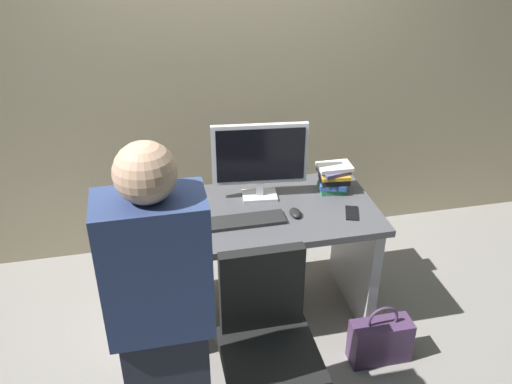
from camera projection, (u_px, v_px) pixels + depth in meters
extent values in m
plane|color=gray|center=(254.00, 314.00, 3.48)|extent=(9.00, 9.00, 0.00)
cube|color=tan|center=(223.00, 36.00, 3.53)|extent=(6.40, 0.10, 3.00)
cube|color=#4C4C51|center=(254.00, 214.00, 3.11)|extent=(1.38, 0.71, 0.04)
cube|color=#B2B2B7|center=(147.00, 282.00, 3.19)|extent=(0.06, 0.63, 0.72)
cube|color=#B2B2B7|center=(354.00, 254.00, 3.42)|extent=(0.06, 0.63, 0.72)
cube|color=black|center=(271.00, 359.00, 2.55)|extent=(0.44, 0.44, 0.08)
cube|color=black|center=(262.00, 289.00, 2.58)|extent=(0.40, 0.06, 0.44)
cube|color=navy|center=(155.00, 266.00, 2.05)|extent=(0.40, 0.24, 0.58)
sphere|color=tan|center=(145.00, 173.00, 1.85)|extent=(0.22, 0.22, 0.22)
cube|color=silver|center=(260.00, 195.00, 3.24)|extent=(0.21, 0.16, 0.02)
cube|color=silver|center=(260.00, 188.00, 3.21)|extent=(0.04, 0.03, 0.08)
cube|color=silver|center=(260.00, 154.00, 3.10)|extent=(0.54, 0.09, 0.36)
cube|color=black|center=(261.00, 155.00, 3.09)|extent=(0.49, 0.06, 0.32)
cube|color=#262626|center=(246.00, 221.00, 3.00)|extent=(0.43, 0.13, 0.02)
ellipsoid|color=black|center=(295.00, 213.00, 3.05)|extent=(0.06, 0.10, 0.03)
cylinder|color=#3372B2|center=(189.00, 224.00, 2.91)|extent=(0.07, 0.07, 0.09)
cylinder|color=white|center=(156.00, 206.00, 3.07)|extent=(0.07, 0.07, 0.09)
cube|color=#338C59|center=(332.00, 188.00, 3.30)|extent=(0.17, 0.15, 0.03)
cube|color=#3359A5|center=(332.00, 184.00, 3.27)|extent=(0.18, 0.16, 0.03)
cube|color=black|center=(334.00, 178.00, 3.27)|extent=(0.18, 0.16, 0.04)
cube|color=gold|center=(334.00, 174.00, 3.25)|extent=(0.18, 0.18, 0.02)
cube|color=#594C72|center=(334.00, 171.00, 3.23)|extent=(0.19, 0.16, 0.02)
cube|color=white|center=(335.00, 167.00, 3.23)|extent=(0.20, 0.13, 0.02)
cube|color=black|center=(352.00, 213.00, 3.08)|extent=(0.11, 0.16, 0.01)
cube|color=#4C3356|center=(380.00, 341.00, 3.10)|extent=(0.34, 0.14, 0.26)
torus|color=#4C3356|center=(383.00, 320.00, 3.02)|extent=(0.18, 0.02, 0.18)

